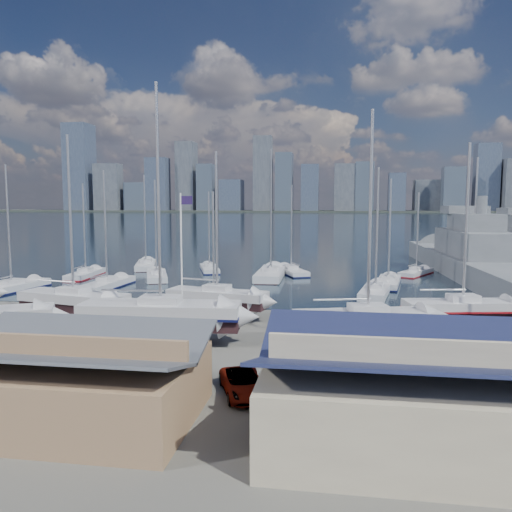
# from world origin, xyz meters

# --- Properties ---
(ground) EXTENTS (1400.00, 1400.00, 0.00)m
(ground) POSITION_xyz_m (0.00, -10.00, 0.00)
(ground) COLOR #605E59
(ground) RESTS_ON ground
(water) EXTENTS (1400.00, 600.00, 0.40)m
(water) POSITION_xyz_m (0.00, 300.00, -0.15)
(water) COLOR #1B293E
(water) RESTS_ON ground
(far_shore) EXTENTS (1400.00, 80.00, 2.20)m
(far_shore) POSITION_xyz_m (0.00, 560.00, 1.10)
(far_shore) COLOR #2D332D
(far_shore) RESTS_ON ground
(skyline) EXTENTS (639.14, 43.80, 107.69)m
(skyline) POSITION_xyz_m (-7.83, 553.76, 39.09)
(skyline) COLOR #475166
(skyline) RESTS_ON far_shore
(shed_grey) EXTENTS (12.60, 8.40, 4.17)m
(shed_grey) POSITION_xyz_m (0.00, -26.00, 2.15)
(shed_grey) COLOR #8C6B4C
(shed_grey) RESTS_ON ground
(shed_blue) EXTENTS (13.65, 9.45, 4.71)m
(shed_blue) POSITION_xyz_m (16.00, -26.00, 2.42)
(shed_blue) COLOR #BFB293
(shed_blue) RESTS_ON ground
(sailboat_cradle_2) EXTENTS (10.20, 4.75, 16.07)m
(sailboat_cradle_2) POSITION_xyz_m (-9.53, -8.35, 2.08)
(sailboat_cradle_2) COLOR #2D2D33
(sailboat_cradle_2) RESTS_ON ground
(sailboat_cradle_3) EXTENTS (12.07, 4.24, 18.91)m
(sailboat_cradle_3) POSITION_xyz_m (-0.11, -12.89, 2.22)
(sailboat_cradle_3) COLOR #2D2D33
(sailboat_cradle_3) RESTS_ON ground
(sailboat_cradle_4) EXTENTS (9.39, 4.32, 14.89)m
(sailboat_cradle_4) POSITION_xyz_m (2.22, -4.64, 2.02)
(sailboat_cradle_4) COLOR #2D2D33
(sailboat_cradle_4) RESTS_ON ground
(sailboat_cradle_5) EXTENTS (10.75, 5.42, 16.68)m
(sailboat_cradle_5) POSITION_xyz_m (14.89, -12.51, 2.11)
(sailboat_cradle_5) COLOR #2D2D33
(sailboat_cradle_5) RESTS_ON ground
(sailboat_cradle_6) EXTENTS (9.58, 4.23, 15.04)m
(sailboat_cradle_6) POSITION_xyz_m (22.71, -6.52, 2.02)
(sailboat_cradle_6) COLOR #2D2D33
(sailboat_cradle_6) RESTS_ON ground
(sailboat_moored_0) EXTENTS (4.24, 10.70, 15.56)m
(sailboat_moored_0) POSITION_xyz_m (-25.02, 5.44, 0.31)
(sailboat_moored_0) COLOR black
(sailboat_moored_0) RESTS_ON water
(sailboat_moored_1) EXTENTS (3.31, 9.39, 13.77)m
(sailboat_moored_1) POSITION_xyz_m (-22.01, 17.62, 0.31)
(sailboat_moored_1) COLOR black
(sailboat_moored_1) RESTS_ON water
(sailboat_moored_2) EXTENTS (5.90, 10.71, 15.58)m
(sailboat_moored_2) POSITION_xyz_m (-17.24, 28.32, 0.32)
(sailboat_moored_2) COLOR black
(sailboat_moored_2) RESTS_ON water
(sailboat_moored_3) EXTENTS (3.37, 10.20, 15.04)m
(sailboat_moored_3) POSITION_xyz_m (-14.94, 9.44, 0.31)
(sailboat_moored_3) COLOR black
(sailboat_moored_3) RESTS_ON water
(sailboat_moored_4) EXTENTS (5.83, 9.69, 14.16)m
(sailboat_moored_4) POSITION_xyz_m (-11.46, 17.36, 0.32)
(sailboat_moored_4) COLOR black
(sailboat_moored_4) RESTS_ON water
(sailboat_moored_5) EXTENTS (5.06, 8.85, 12.76)m
(sailboat_moored_5) POSITION_xyz_m (-6.24, 26.24, 0.31)
(sailboat_moored_5) COLOR black
(sailboat_moored_5) RESTS_ON water
(sailboat_moored_6) EXTENTS (4.61, 8.44, 12.15)m
(sailboat_moored_6) POSITION_xyz_m (0.01, 3.25, 0.31)
(sailboat_moored_6) COLOR black
(sailboat_moored_6) RESTS_ON water
(sailboat_moored_7) EXTENTS (3.65, 12.38, 18.61)m
(sailboat_moored_7) POSITION_xyz_m (3.93, 20.82, 0.33)
(sailboat_moored_7) COLOR black
(sailboat_moored_7) RESTS_ON water
(sailboat_moored_8) EXTENTS (6.04, 9.39, 13.66)m
(sailboat_moored_8) POSITION_xyz_m (6.41, 25.24, 0.31)
(sailboat_moored_8) COLOR black
(sailboat_moored_8) RESTS_ON water
(sailboat_moored_9) EXTENTS (4.57, 10.31, 15.05)m
(sailboat_moored_9) POSITION_xyz_m (17.27, 9.48, 0.32)
(sailboat_moored_9) COLOR black
(sailboat_moored_9) RESTS_ON water
(sailboat_moored_10) EXTENTS (4.22, 9.71, 14.05)m
(sailboat_moored_10) POSITION_xyz_m (19.42, 16.43, 0.31)
(sailboat_moored_10) COLOR black
(sailboat_moored_10) RESTS_ON water
(sailboat_moored_11) EXTENTS (6.14, 8.44, 12.50)m
(sailboat_moored_11) POSITION_xyz_m (24.46, 26.81, 0.31)
(sailboat_moored_11) COLOR black
(sailboat_moored_11) RESTS_ON water
(naval_ship_east) EXTENTS (10.21, 53.52, 18.80)m
(naval_ship_east) POSITION_xyz_m (32.58, 28.24, 1.67)
(naval_ship_east) COLOR slate
(naval_ship_east) RESTS_ON water
(car_a) EXTENTS (1.61, 3.84, 1.30)m
(car_a) POSITION_xyz_m (-5.58, -20.82, 0.65)
(car_a) COLOR gray
(car_a) RESTS_ON ground
(car_b) EXTENTS (4.92, 2.29, 1.56)m
(car_b) POSITION_xyz_m (-6.55, -19.52, 0.78)
(car_b) COLOR gray
(car_b) RESTS_ON ground
(car_c) EXTENTS (3.67, 5.10, 1.29)m
(car_c) POSITION_xyz_m (7.71, -21.84, 0.65)
(car_c) COLOR gray
(car_c) RESTS_ON ground
(car_d) EXTENTS (4.30, 5.87, 1.58)m
(car_d) POSITION_xyz_m (2.17, -19.25, 0.79)
(car_d) COLOR gray
(car_d) RESTS_ON ground
(flagpole) EXTENTS (0.99, 0.12, 11.18)m
(flagpole) POSITION_xyz_m (0.80, -10.26, 6.39)
(flagpole) COLOR white
(flagpole) RESTS_ON ground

